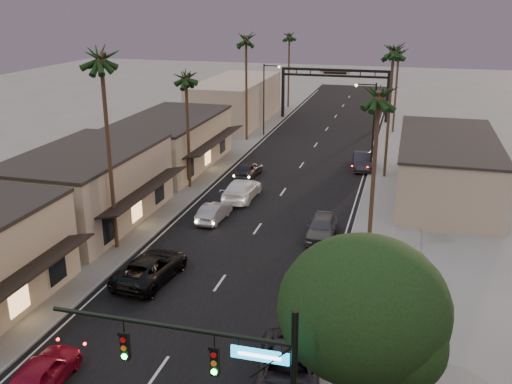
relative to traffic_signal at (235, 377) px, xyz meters
The scene contains 29 objects.
ground 36.80m from the traffic_signal, 98.98° to the left, with size 200.00×200.00×0.00m, color slate.
road 41.70m from the traffic_signal, 97.90° to the left, with size 14.00×120.00×0.02m, color black.
sidewalk_left 50.60m from the traffic_signal, 107.56° to the left, with size 5.00×92.00×0.12m, color slate.
sidewalk_right 48.41m from the traffic_signal, 85.46° to the left, with size 5.00×92.00×0.12m, color slate.
storefront_mid 28.96m from the traffic_signal, 130.35° to the left, with size 8.00×14.00×5.50m, color tan.
storefront_far 42.43m from the traffic_signal, 116.19° to the left, with size 8.00×16.00×5.00m, color tan.
storefront_dist 63.83m from the traffic_signal, 107.03° to the left, with size 8.00×20.00×6.00m, color tan.
building_right 37.04m from the traffic_signal, 77.00° to the left, with size 8.00×18.00×5.00m, color tan.
traffic_signal is the anchor object (origin of this frame).
corner_tree 5.20m from the traffic_signal, 42.31° to the left, with size 6.20×6.20×8.80m.
arch 66.24m from the traffic_signal, 94.93° to the left, with size 15.20×0.40×7.27m.
streetlight_right 41.02m from the traffic_signal, 88.28° to the left, with size 2.13×0.30×9.00m.
streetlight_left 55.45m from the traffic_signal, 103.14° to the left, with size 2.13×0.30×9.00m.
palm_lb 24.44m from the traffic_signal, 128.44° to the left, with size 3.20×3.20×15.20m.
palm_lc 35.46m from the traffic_signal, 114.06° to the left, with size 3.20×3.20×12.20m.
palm_ld 53.47m from the traffic_signal, 105.65° to the left, with size 3.20×3.20×14.20m.
palm_ra 21.19m from the traffic_signal, 81.72° to the left, with size 3.20×3.20×13.20m.
palm_rb 40.77m from the traffic_signal, 85.84° to the left, with size 3.20×3.20×14.20m.
palm_rc 60.31m from the traffic_signal, 87.22° to the left, with size 3.20×3.20×12.20m.
palm_far 75.58m from the traffic_signal, 100.70° to the left, with size 3.20×3.20×13.20m.
oncoming_red 11.55m from the traffic_signal, 161.43° to the left, with size 1.89×4.70×1.60m, color maroon.
oncoming_pickup 17.94m from the traffic_signal, 124.81° to the left, with size 2.78×6.03×1.68m, color black.
oncoming_silver 26.87m from the traffic_signal, 110.85° to the left, with size 1.50×4.31×1.42m, color gray.
oncoming_white 31.81m from the traffic_signal, 106.18° to the left, with size 2.41×5.92×1.72m, color white.
oncoming_dgrey 38.26m from the traffic_signal, 105.30° to the left, with size 1.81×4.50×1.53m, color black.
curbside_near 7.53m from the traffic_signal, 85.30° to the left, with size 2.94×6.37×1.77m, color black.
curbside_black 16.77m from the traffic_signal, 88.19° to the left, with size 2.39×5.89×1.71m, color black.
curbside_grey 23.99m from the traffic_signal, 91.73° to the left, with size 1.99×4.96×1.69m, color #424246.
curbside_far 42.55m from the traffic_signal, 89.31° to the left, with size 1.76×5.05×1.66m, color black.
Camera 1 is at (10.37, -10.78, 16.71)m, focal length 40.00 mm.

